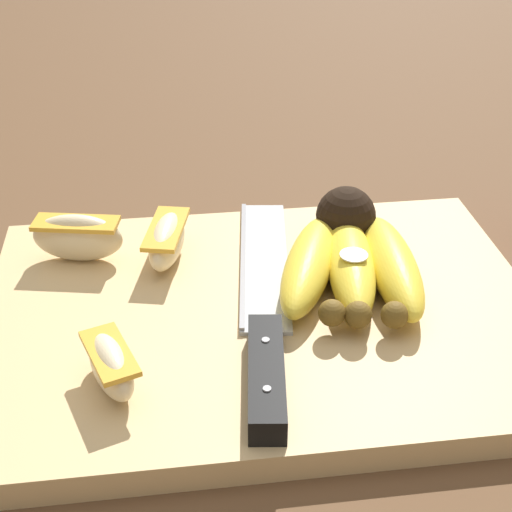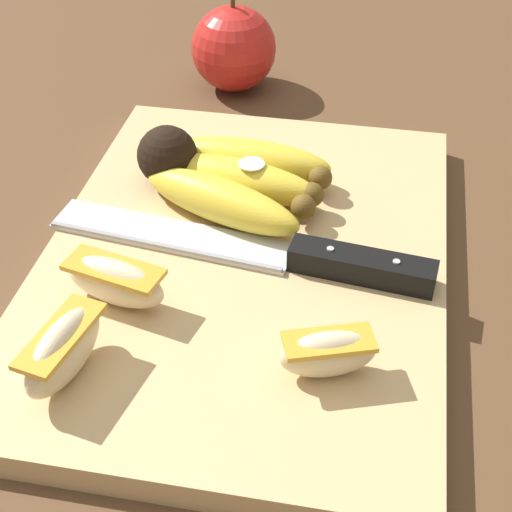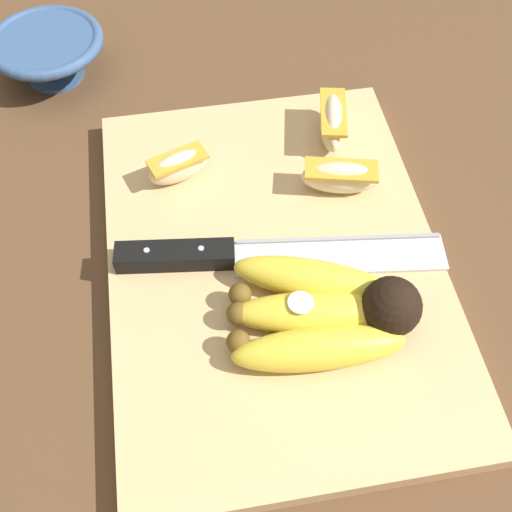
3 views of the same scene
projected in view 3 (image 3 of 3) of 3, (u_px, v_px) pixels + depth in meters
The scene contains 8 objects.
ground_plane at pixel (276, 278), 0.54m from camera, with size 6.00×6.00×0.00m, color brown.
cutting_board at pixel (276, 264), 0.54m from camera, with size 0.39×0.28×0.02m, color tan.
banana_bunch at pixel (328, 312), 0.48m from camera, with size 0.12×0.15×0.05m.
chefs_knife at pixel (233, 255), 0.52m from camera, with size 0.06×0.28×0.02m.
apple_wedge_near at pixel (179, 166), 0.57m from camera, with size 0.04×0.06×0.03m.
apple_wedge_middle at pixel (332, 121), 0.59m from camera, with size 0.07×0.04×0.04m.
apple_wedge_far at pixel (340, 177), 0.56m from camera, with size 0.04×0.07×0.03m.
ceramic_bowl at pixel (49, 53), 0.67m from camera, with size 0.12×0.12×0.05m.
Camera 3 is at (0.28, -0.06, 0.46)m, focal length 43.40 mm.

